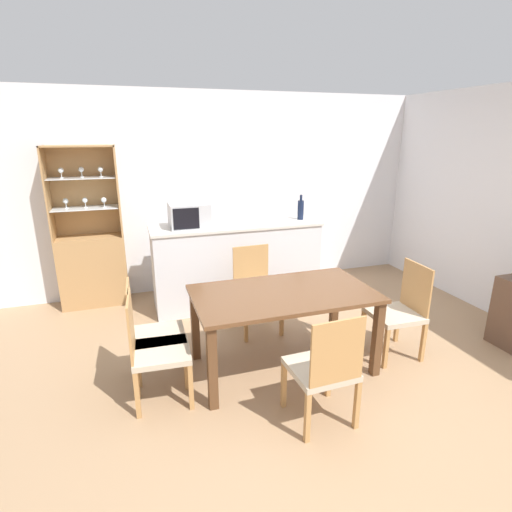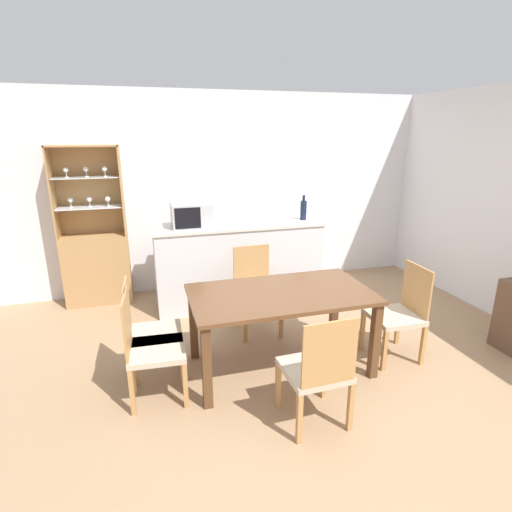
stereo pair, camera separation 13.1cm
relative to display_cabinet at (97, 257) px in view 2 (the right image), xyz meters
The scene contains 12 objects.
ground_plane 3.11m from the display_cabinet, 52.60° to the right, with size 18.00×18.00×0.00m, color #A37F5B.
wall_back 2.00m from the display_cabinet, ahead, with size 6.80×0.06×2.55m.
kitchen_counter 1.75m from the display_cabinet, 17.12° to the right, with size 2.02×0.60×1.00m.
display_cabinet is the anchor object (origin of this frame).
dining_table 2.64m from the display_cabinet, 50.57° to the right, with size 1.56×0.87×0.73m.
dining_chair_side_left_near 2.24m from the display_cabinet, 75.53° to the right, with size 0.46×0.46×0.89m.
dining_chair_head_near 3.27m from the display_cabinet, 59.17° to the right, with size 0.45×0.45×0.89m.
dining_chair_head_far 2.10m from the display_cabinet, 37.09° to the right, with size 0.45×0.45×0.89m.
dining_chair_side_left_far 1.99m from the display_cabinet, 73.65° to the right, with size 0.45×0.45×0.89m.
dining_chair_side_right_near 3.54m from the display_cabinet, 37.85° to the right, with size 0.45×0.45×0.89m.
microwave 1.35m from the display_cabinet, 24.11° to the right, with size 0.45×0.39×0.27m.
wine_bottle 2.61m from the display_cabinet, 11.83° to the right, with size 0.08×0.08×0.31m.
Camera 2 is at (-1.28, -2.61, 2.04)m, focal length 28.00 mm.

